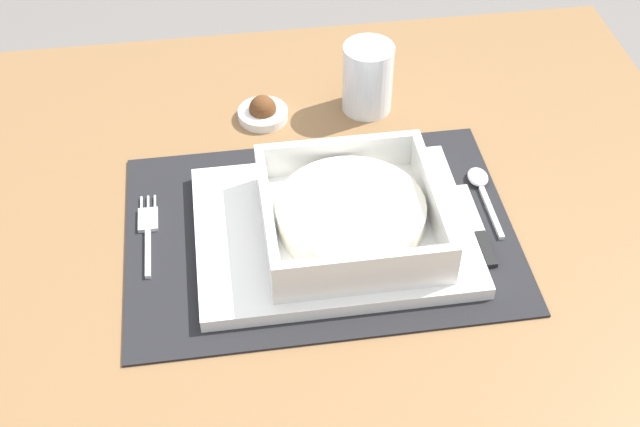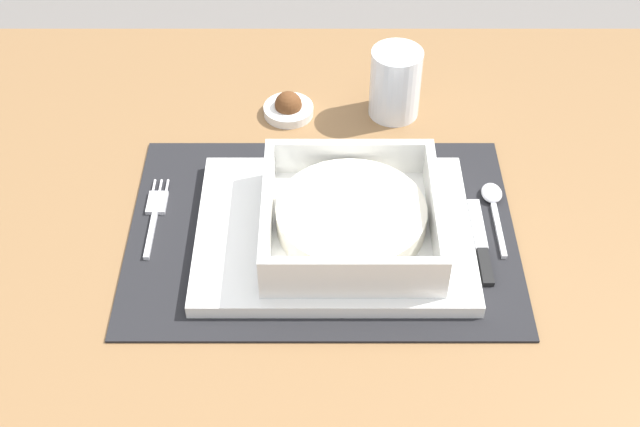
{
  "view_description": "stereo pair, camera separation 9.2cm",
  "coord_description": "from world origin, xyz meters",
  "px_view_note": "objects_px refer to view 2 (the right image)",
  "views": [
    {
      "loc": [
        -0.07,
        -0.68,
        1.38
      ],
      "look_at": [
        0.02,
        -0.03,
        0.74
      ],
      "focal_mm": 47.33,
      "sensor_mm": 36.0,
      "label": 1
    },
    {
      "loc": [
        0.02,
        -0.69,
        1.38
      ],
      "look_at": [
        0.02,
        -0.03,
        0.74
      ],
      "focal_mm": 47.33,
      "sensor_mm": 36.0,
      "label": 2
    }
  ],
  "objects_px": {
    "porridge_bowl": "(349,219)",
    "fork": "(153,212)",
    "drinking_glass": "(393,86)",
    "dining_table": "(302,266)",
    "butter_knife": "(479,246)",
    "spoon": "(491,200)",
    "condiment_saucer": "(286,108)"
  },
  "relations": [
    {
      "from": "dining_table",
      "to": "butter_knife",
      "type": "xyz_separation_m",
      "value": [
        0.2,
        -0.06,
        0.1
      ]
    },
    {
      "from": "fork",
      "to": "butter_knife",
      "type": "relative_size",
      "value": 0.98
    },
    {
      "from": "porridge_bowl",
      "to": "fork",
      "type": "distance_m",
      "value": 0.23
    },
    {
      "from": "fork",
      "to": "drinking_glass",
      "type": "xyz_separation_m",
      "value": [
        0.28,
        0.19,
        0.04
      ]
    },
    {
      "from": "spoon",
      "to": "porridge_bowl",
      "type": "bearing_deg",
      "value": -159.31
    },
    {
      "from": "drinking_glass",
      "to": "fork",
      "type": "bearing_deg",
      "value": -146.03
    },
    {
      "from": "dining_table",
      "to": "spoon",
      "type": "relative_size",
      "value": 8.79
    },
    {
      "from": "dining_table",
      "to": "porridge_bowl",
      "type": "bearing_deg",
      "value": -43.79
    },
    {
      "from": "fork",
      "to": "butter_knife",
      "type": "bearing_deg",
      "value": -4.15
    },
    {
      "from": "dining_table",
      "to": "fork",
      "type": "bearing_deg",
      "value": -178.05
    },
    {
      "from": "spoon",
      "to": "butter_knife",
      "type": "bearing_deg",
      "value": -107.24
    },
    {
      "from": "dining_table",
      "to": "butter_knife",
      "type": "relative_size",
      "value": 7.86
    },
    {
      "from": "dining_table",
      "to": "butter_knife",
      "type": "bearing_deg",
      "value": -17.15
    },
    {
      "from": "spoon",
      "to": "condiment_saucer",
      "type": "relative_size",
      "value": 1.78
    },
    {
      "from": "condiment_saucer",
      "to": "spoon",
      "type": "bearing_deg",
      "value": -35.54
    },
    {
      "from": "dining_table",
      "to": "fork",
      "type": "height_order",
      "value": "fork"
    },
    {
      "from": "dining_table",
      "to": "spoon",
      "type": "height_order",
      "value": "spoon"
    },
    {
      "from": "fork",
      "to": "butter_knife",
      "type": "height_order",
      "value": "butter_knife"
    },
    {
      "from": "condiment_saucer",
      "to": "drinking_glass",
      "type": "bearing_deg",
      "value": 1.67
    },
    {
      "from": "spoon",
      "to": "butter_knife",
      "type": "height_order",
      "value": "spoon"
    },
    {
      "from": "drinking_glass",
      "to": "condiment_saucer",
      "type": "height_order",
      "value": "drinking_glass"
    },
    {
      "from": "porridge_bowl",
      "to": "drinking_glass",
      "type": "distance_m",
      "value": 0.24
    },
    {
      "from": "dining_table",
      "to": "drinking_glass",
      "type": "relative_size",
      "value": 10.92
    },
    {
      "from": "fork",
      "to": "porridge_bowl",
      "type": "bearing_deg",
      "value": -7.16
    },
    {
      "from": "porridge_bowl",
      "to": "condiment_saucer",
      "type": "relative_size",
      "value": 2.94
    },
    {
      "from": "dining_table",
      "to": "butter_knife",
      "type": "height_order",
      "value": "butter_knife"
    },
    {
      "from": "fork",
      "to": "butter_knife",
      "type": "distance_m",
      "value": 0.37
    },
    {
      "from": "fork",
      "to": "spoon",
      "type": "height_order",
      "value": "spoon"
    },
    {
      "from": "drinking_glass",
      "to": "butter_knife",
      "type": "bearing_deg",
      "value": -71.73
    },
    {
      "from": "porridge_bowl",
      "to": "drinking_glass",
      "type": "relative_size",
      "value": 2.05
    },
    {
      "from": "butter_knife",
      "to": "drinking_glass",
      "type": "relative_size",
      "value": 1.39
    },
    {
      "from": "dining_table",
      "to": "spoon",
      "type": "distance_m",
      "value": 0.24
    }
  ]
}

